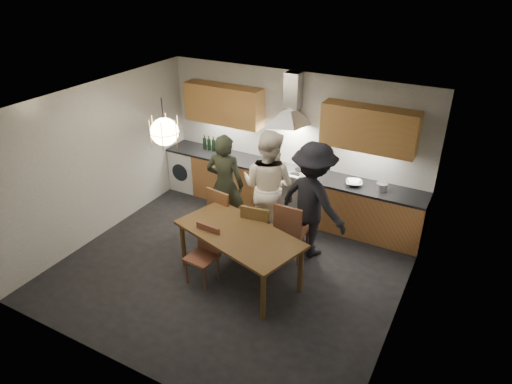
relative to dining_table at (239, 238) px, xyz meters
The scene contains 17 objects.
ground 0.75m from the dining_table, 148.13° to the left, with size 5.00×5.00×0.00m, color black.
room_shell 1.04m from the dining_table, 148.13° to the left, with size 5.02×4.52×2.61m.
counter_run 2.12m from the dining_table, 95.63° to the left, with size 5.00×0.62×0.90m.
range_stove 2.12m from the dining_table, 96.29° to the left, with size 0.90×0.60×0.92m.
wall_fixtures 2.51m from the dining_table, 95.95° to the left, with size 4.30×0.54×1.10m.
pendant_lamp 1.86m from the dining_table, behind, with size 0.43×0.43×0.70m.
dining_table is the anchor object (origin of this frame).
chair_back_left 1.04m from the dining_table, 135.63° to the left, with size 0.52×0.52×1.00m.
chair_back_mid 0.55m from the dining_table, 89.36° to the left, with size 0.51×0.51×0.99m.
chair_back_right 0.90m from the dining_table, 58.47° to the left, with size 0.46×0.46×1.02m.
chair_front 0.54m from the dining_table, 147.72° to the right, with size 0.43×0.43×0.89m.
person_left 1.37m from the dining_table, 130.11° to the left, with size 0.65×0.43×1.79m, color black.
person_mid 1.25m from the dining_table, 97.14° to the left, with size 0.94×0.73×1.93m, color white.
person_right 1.34m from the dining_table, 59.11° to the left, with size 1.23×0.71×1.91m, color black.
mixing_bowl 2.31m from the dining_table, 62.97° to the left, with size 0.29×0.29×0.07m, color silver.
stock_pot 2.58m from the dining_table, 54.07° to the left, with size 0.17×0.17×0.12m, color silver.
wine_bottles 2.83m from the dining_table, 129.42° to the left, with size 0.59×0.07×0.29m.
Camera 1 is at (3.07, -4.89, 4.38)m, focal length 32.00 mm.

